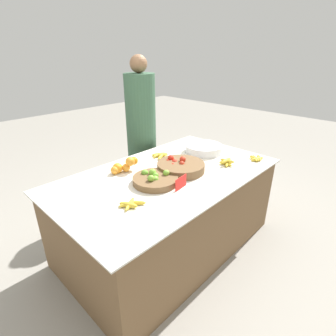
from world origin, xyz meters
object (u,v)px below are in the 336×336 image
tomato_basket (180,167)px  price_sign (181,183)px  metal_bowl (204,149)px  lime_bowl (155,179)px  vendor_person (142,139)px

tomato_basket → price_sign: (-0.22, -0.20, 0.01)m
metal_bowl → price_sign: 0.77m
lime_bowl → price_sign: lime_bowl is taller
vendor_person → lime_bowl: bearing=-125.2°
tomato_basket → metal_bowl: (0.48, 0.12, 0.00)m
lime_bowl → metal_bowl: (0.77, 0.13, 0.01)m
tomato_basket → vendor_person: (0.28, 0.79, -0.01)m
price_sign → vendor_person: 1.11m
lime_bowl → price_sign: bearing=-70.4°
metal_bowl → vendor_person: bearing=106.8°
tomato_basket → price_sign: size_ratio=2.92×
metal_bowl → vendor_person: 0.70m
tomato_basket → price_sign: tomato_basket is taller
vendor_person → tomato_basket: bearing=-109.2°
lime_bowl → price_sign: size_ratio=2.54×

